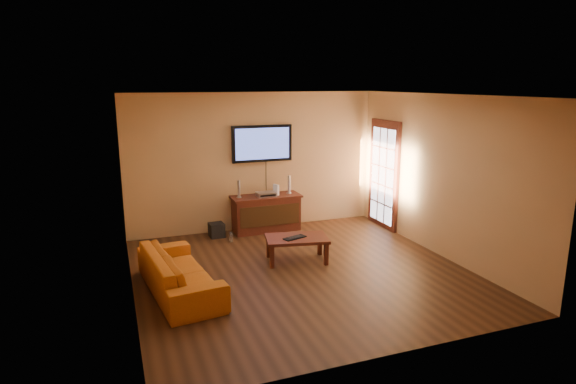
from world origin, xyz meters
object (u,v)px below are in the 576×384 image
coffee_table (297,240)px  subwoofer (217,230)px  sofa (179,265)px  keyboard (295,238)px  media_console (266,213)px  av_receiver (266,194)px  bottle (231,237)px  speaker_left (239,190)px  game_console (276,190)px  speaker_right (289,185)px  television (262,143)px

coffee_table → subwoofer: 1.98m
coffee_table → sofa: size_ratio=0.55×
subwoofer → keyboard: (0.92, -1.75, 0.29)m
media_console → av_receiver: (-0.02, -0.05, 0.39)m
sofa → bottle: sofa is taller
speaker_left → game_console: (0.74, -0.03, -0.05)m
av_receiver → subwoofer: av_receiver is taller
coffee_table → speaker_left: size_ratio=3.25×
speaker_right → coffee_table: bearing=-106.6°
television → speaker_right: size_ratio=3.34×
television → bottle: size_ratio=6.30×
media_console → sofa: 3.05m
speaker_right → game_console: 0.29m
media_console → television: 1.37m
coffee_table → subwoofer: bearing=119.5°
speaker_left → game_console: 0.75m
av_receiver → sofa: bearing=-132.0°
coffee_table → sofa: (-1.97, -0.52, 0.03)m
av_receiver → bottle: bearing=-154.5°
media_console → speaker_left: bearing=176.6°
media_console → subwoofer: 1.04m
speaker_left → subwoofer: 0.88m
subwoofer → speaker_right: bearing=-1.1°
speaker_left → av_receiver: (0.52, -0.08, -0.11)m
bottle → speaker_left: bearing=58.0°
speaker_right → keyboard: bearing=-107.8°
av_receiver → bottle: av_receiver is taller
speaker_right → media_console: bearing=-176.9°
television → speaker_left: television is taller
coffee_table → speaker_right: 1.95m
sofa → bottle: 2.22m
game_console → av_receiver: bearing=173.6°
sofa → television: bearing=-45.9°
speaker_right → av_receiver: 0.53m
television → coffee_table: (-0.05, -1.99, -1.35)m
bottle → av_receiver: bearing=25.8°
game_console → keyboard: 1.87m
television → coffee_table: television is taller
av_receiver → game_console: game_console is taller
sofa → speaker_right: bearing=-54.4°
television → speaker_right: (0.49, -0.19, -0.83)m
media_console → keyboard: size_ratio=3.32×
bottle → media_console: bearing=27.9°
television → sofa: television is taller
sofa → subwoofer: (1.00, 2.23, -0.25)m
coffee_table → speaker_left: 1.94m
television → keyboard: television is taller
coffee_table → av_receiver: 1.77m
coffee_table → speaker_left: (-0.49, 1.80, 0.51)m
television → av_receiver: 0.99m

